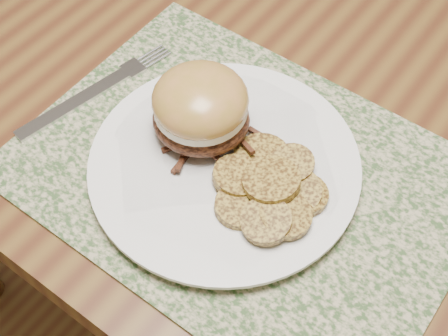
% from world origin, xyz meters
% --- Properties ---
extents(ground, '(3.50, 3.50, 0.00)m').
position_xyz_m(ground, '(0.00, 0.00, 0.00)').
color(ground, brown).
rests_on(ground, ground).
extents(dining_table, '(1.50, 0.90, 0.75)m').
position_xyz_m(dining_table, '(0.00, 0.00, 0.67)').
color(dining_table, brown).
rests_on(dining_table, ground).
extents(placemat, '(0.45, 0.33, 0.00)m').
position_xyz_m(placemat, '(-0.13, -0.24, 0.75)').
color(placemat, '#344E28').
rests_on(placemat, dining_table).
extents(dinner_plate, '(0.26, 0.26, 0.02)m').
position_xyz_m(dinner_plate, '(-0.15, -0.25, 0.76)').
color(dinner_plate, white).
rests_on(dinner_plate, placemat).
extents(pork_sandwich, '(0.13, 0.12, 0.08)m').
position_xyz_m(pork_sandwich, '(-0.19, -0.23, 0.81)').
color(pork_sandwich, black).
rests_on(pork_sandwich, dinner_plate).
extents(roasted_potatoes, '(0.13, 0.13, 0.03)m').
position_xyz_m(roasted_potatoes, '(-0.09, -0.25, 0.78)').
color(roasted_potatoes, olive).
rests_on(roasted_potatoes, dinner_plate).
extents(fork, '(0.06, 0.20, 0.00)m').
position_xyz_m(fork, '(-0.33, -0.25, 0.76)').
color(fork, silver).
rests_on(fork, placemat).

